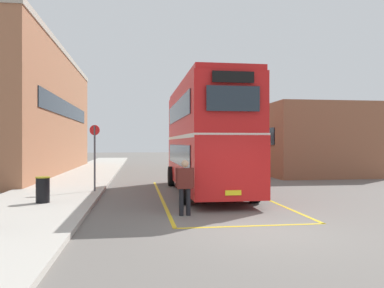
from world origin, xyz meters
TOP-DOWN VIEW (x-y plane):
  - ground_plane at (0.00, 14.40)m, footprint 135.60×135.60m
  - sidewalk_left at (-6.50, 16.80)m, footprint 4.00×57.60m
  - brick_building_left at (-10.69, 19.66)m, footprint 5.30×22.06m
  - depot_building_right at (9.01, 18.31)m, footprint 7.08×12.06m
  - double_decker_bus at (-0.03, 7.33)m, footprint 2.85×9.70m
  - single_deck_bus at (3.71, 23.49)m, footprint 2.86×8.96m
  - pedestrian_boarding at (-1.57, 2.25)m, footprint 0.57×0.25m
  - litter_bin at (-6.23, 4.51)m, footprint 0.48×0.48m
  - bus_stop_sign at (-4.82, 7.59)m, footprint 0.44×0.12m
  - bay_marking_yellow at (-0.02, 5.48)m, footprint 4.23×11.69m

SIDE VIEW (x-z plane):
  - ground_plane at x=0.00m, z-range 0.00..0.00m
  - bay_marking_yellow at x=-0.02m, z-range 0.00..0.01m
  - sidewalk_left at x=-6.50m, z-range 0.00..0.14m
  - litter_bin at x=-6.23m, z-range 0.14..1.04m
  - pedestrian_boarding at x=-1.57m, z-range 0.13..1.82m
  - single_deck_bus at x=3.71m, z-range 0.13..3.15m
  - bus_stop_sign at x=-4.82m, z-range 0.42..3.25m
  - depot_building_right at x=9.01m, z-range 0.00..4.79m
  - double_decker_bus at x=-0.03m, z-range 0.14..4.89m
  - brick_building_left at x=-10.69m, z-range 0.01..8.78m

